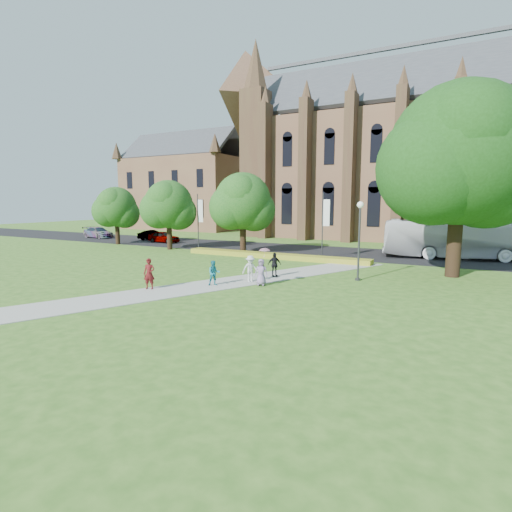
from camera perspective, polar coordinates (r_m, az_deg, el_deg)
The scene contains 23 objects.
ground at distance 24.76m, azimuth -6.68°, elevation -4.47°, with size 160.00×160.00×0.00m, color #32601C.
road at distance 42.49m, azimuth 8.92°, elevation 0.68°, with size 160.00×10.00×0.02m, color black.
footpath at distance 25.56m, azimuth -5.40°, elevation -4.02°, with size 3.20×30.00×0.04m, color #B2B2A8.
flower_hedge at distance 36.98m, azimuth 2.49°, elevation 0.03°, with size 18.00×1.40×0.45m, color gold.
cathedral at distance 60.15m, azimuth 25.13°, elevation 14.53°, with size 52.60×18.25×28.00m.
building_west at distance 78.29m, azimuth -9.70°, elevation 10.67°, with size 22.00×14.00×18.30m.
streetlamp at distance 27.14m, azimuth 14.56°, elevation 3.45°, with size 0.44×0.44×5.24m.
large_tree at distance 30.97m, azimuth 27.15°, elevation 12.76°, with size 9.60×9.60×13.20m.
street_tree_0 at distance 44.47m, azimuth -12.39°, elevation 7.19°, with size 5.20×5.20×7.50m.
street_tree_1 at distance 39.65m, azimuth -1.90°, elevation 7.81°, with size 5.60×5.60×8.05m.
street_tree_2 at distance 51.45m, azimuth -19.34°, elevation 6.62°, with size 4.80×4.80×6.95m.
banner_pole_0 at distance 36.98m, azimuth 9.65°, elevation 4.85°, with size 0.70×0.10×6.00m.
banner_pole_1 at distance 43.51m, azimuth -8.17°, elevation 5.33°, with size 0.70×0.10×6.00m.
tour_coach at distance 40.71m, azimuth 26.96°, elevation 2.21°, with size 3.08×13.17×3.67m, color silver.
car_0 at distance 51.84m, azimuth -13.05°, elevation 2.68°, with size 1.72×4.27×1.46m, color gray.
car_1 at distance 55.60m, azimuth -14.49°, elevation 2.90°, with size 1.39×3.99×1.32m, color gray.
car_2 at distance 61.52m, azimuth -21.61°, elevation 3.15°, with size 2.12×5.22×1.51m, color gray.
pedestrian_0 at distance 24.66m, azimuth -15.01°, elevation -2.46°, with size 0.67×0.44×1.85m, color #551314.
pedestrian_1 at distance 25.00m, azimuth -6.03°, elevation -2.43°, with size 0.76×0.59×1.56m, color teal.
pedestrian_2 at distance 25.94m, azimuth -0.81°, elevation -1.82°, with size 1.11×0.64×1.73m, color silver.
pedestrian_3 at distance 27.77m, azimuth 2.63°, elevation -1.23°, with size 0.98×0.41×1.68m, color black.
pedestrian_4 at distance 24.93m, azimuth 0.75°, elevation -2.31°, with size 0.81×0.52×1.65m, color gray.
parasol at distance 24.76m, azimuth 1.23°, elevation 0.25°, with size 0.68×0.68×0.60m, color #CA8EA7.
Camera 1 is at (13.89, -19.80, 5.29)m, focal length 28.00 mm.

